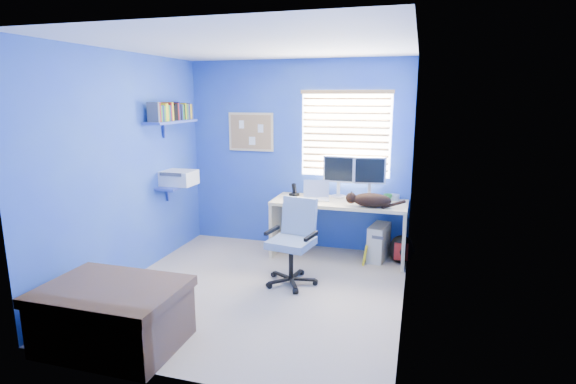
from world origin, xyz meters
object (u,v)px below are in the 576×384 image
(tower_pc, at_px, (379,242))
(office_chair, at_px, (293,252))
(laptop, at_px, (316,191))
(cat, at_px, (372,200))
(desk, at_px, (339,229))

(tower_pc, relative_size, office_chair, 0.48)
(laptop, xyz_separation_m, office_chair, (-0.05, -0.92, -0.50))
(laptop, distance_m, office_chair, 1.05)
(cat, height_order, tower_pc, cat)
(laptop, xyz_separation_m, cat, (0.72, -0.19, -0.03))
(cat, height_order, office_chair, office_chair)
(laptop, distance_m, tower_pc, 1.02)
(desk, xyz_separation_m, office_chair, (-0.34, -0.93, -0.02))
(tower_pc, xyz_separation_m, office_chair, (-0.85, -0.99, 0.12))
(desk, distance_m, office_chair, 0.99)
(laptop, height_order, office_chair, laptop)
(desk, relative_size, tower_pc, 3.71)
(desk, distance_m, cat, 0.65)
(tower_pc, height_order, office_chair, office_chair)
(cat, distance_m, tower_pc, 0.65)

